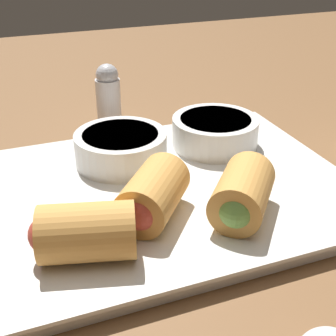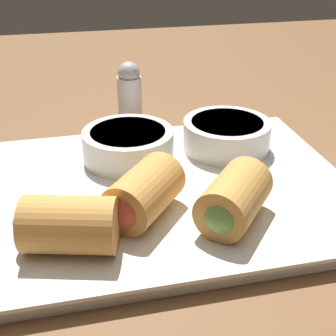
# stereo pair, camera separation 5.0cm
# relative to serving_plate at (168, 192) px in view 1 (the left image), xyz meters

# --- Properties ---
(table_surface) EXTENTS (1.80, 1.40, 0.02)m
(table_surface) POSITION_rel_serving_plate_xyz_m (0.02, -0.00, -0.02)
(table_surface) COLOR brown
(table_surface) RESTS_ON ground
(serving_plate) EXTENTS (0.32, 0.25, 0.01)m
(serving_plate) POSITION_rel_serving_plate_xyz_m (0.00, 0.00, 0.00)
(serving_plate) COLOR silver
(serving_plate) RESTS_ON table_surface
(roll_front_left) EXTENTS (0.07, 0.08, 0.04)m
(roll_front_left) POSITION_rel_serving_plate_xyz_m (0.03, -0.07, 0.03)
(roll_front_left) COLOR #D19347
(roll_front_left) RESTS_ON serving_plate
(roll_front_right) EXTENTS (0.07, 0.08, 0.04)m
(roll_front_right) POSITION_rel_serving_plate_xyz_m (-0.03, -0.04, 0.03)
(roll_front_right) COLOR #D19347
(roll_front_right) RESTS_ON serving_plate
(roll_back_left) EXTENTS (0.07, 0.06, 0.04)m
(roll_back_left) POSITION_rel_serving_plate_xyz_m (-0.09, -0.07, 0.03)
(roll_back_left) COLOR #D19347
(roll_back_left) RESTS_ON serving_plate
(dipping_bowl_near) EXTENTS (0.09, 0.09, 0.03)m
(dipping_bowl_near) POSITION_rel_serving_plate_xyz_m (-0.03, 0.06, 0.02)
(dipping_bowl_near) COLOR silver
(dipping_bowl_near) RESTS_ON serving_plate
(dipping_bowl_far) EXTENTS (0.09, 0.09, 0.03)m
(dipping_bowl_far) POSITION_rel_serving_plate_xyz_m (0.07, 0.06, 0.02)
(dipping_bowl_far) COLOR silver
(dipping_bowl_far) RESTS_ON serving_plate
(salt_shaker) EXTENTS (0.03, 0.03, 0.07)m
(salt_shaker) POSITION_rel_serving_plate_xyz_m (-0.01, 0.18, 0.03)
(salt_shaker) COLOR silver
(salt_shaker) RESTS_ON table_surface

